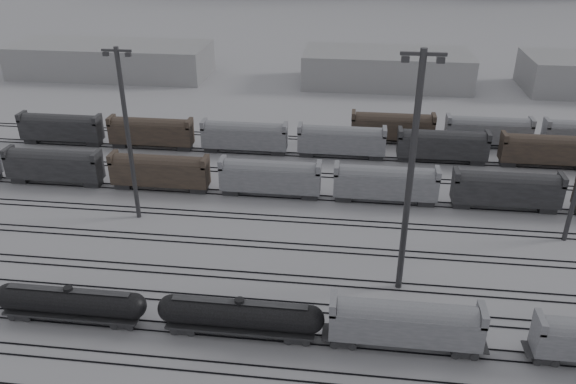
# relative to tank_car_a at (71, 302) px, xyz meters

# --- Properties ---
(ground) EXTENTS (900.00, 900.00, 0.00)m
(ground) POSITION_rel_tank_car_a_xyz_m (25.19, -1.00, -2.32)
(ground) COLOR #BCBBC0
(ground) RESTS_ON ground
(tracks) EXTENTS (220.00, 71.50, 0.16)m
(tracks) POSITION_rel_tank_car_a_xyz_m (25.19, 16.50, -2.24)
(tracks) COLOR black
(tracks) RESTS_ON ground
(tank_car_a) EXTENTS (16.26, 2.71, 4.02)m
(tank_car_a) POSITION_rel_tank_car_a_xyz_m (0.00, 0.00, 0.00)
(tank_car_a) COLOR black
(tank_car_a) RESTS_ON ground
(tank_car_b) EXTENTS (16.94, 2.82, 4.19)m
(tank_car_b) POSITION_rel_tank_car_a_xyz_m (17.87, -0.00, 0.10)
(tank_car_b) COLOR black
(tank_car_b) RESTS_ON ground
(hopper_car_a) EXTENTS (14.67, 2.91, 5.24)m
(hopper_car_a) POSITION_rel_tank_car_a_xyz_m (34.10, 0.00, 0.92)
(hopper_car_a) COLOR black
(hopper_car_a) RESTS_ON ground
(light_mast_b) EXTENTS (3.80, 0.61, 23.76)m
(light_mast_b) POSITION_rel_tank_car_a_xyz_m (-1.16, 22.16, 10.28)
(light_mast_b) COLOR #38383A
(light_mast_b) RESTS_ON ground
(light_mast_c) EXTENTS (4.35, 0.70, 27.18)m
(light_mast_c) POSITION_rel_tank_car_a_xyz_m (34.21, 10.07, 12.09)
(light_mast_c) COLOR #38383A
(light_mast_c) RESTS_ON ground
(bg_string_near) EXTENTS (151.00, 3.00, 5.60)m
(bg_string_near) POSITION_rel_tank_car_a_xyz_m (33.19, 31.00, 0.48)
(bg_string_near) COLOR gray
(bg_string_near) RESTS_ON ground
(bg_string_mid) EXTENTS (151.00, 3.00, 5.60)m
(bg_string_mid) POSITION_rel_tank_car_a_xyz_m (43.19, 47.00, 0.48)
(bg_string_mid) COLOR black
(bg_string_mid) RESTS_ON ground
(bg_string_far) EXTENTS (66.00, 3.00, 5.60)m
(bg_string_far) POSITION_rel_tank_car_a_xyz_m (60.69, 55.00, 0.48)
(bg_string_far) COLOR #4E3F32
(bg_string_far) RESTS_ON ground
(warehouse_left) EXTENTS (50.00, 18.00, 8.00)m
(warehouse_left) POSITION_rel_tank_car_a_xyz_m (-34.81, 94.00, 1.68)
(warehouse_left) COLOR #A0A1A3
(warehouse_left) RESTS_ON ground
(warehouse_mid) EXTENTS (40.00, 18.00, 8.00)m
(warehouse_mid) POSITION_rel_tank_car_a_xyz_m (35.19, 94.00, 1.68)
(warehouse_mid) COLOR #A0A1A3
(warehouse_mid) RESTS_ON ground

